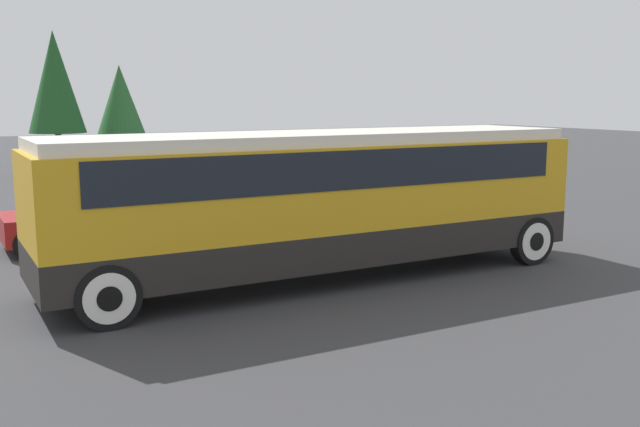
# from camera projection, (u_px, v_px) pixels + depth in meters

# --- Properties ---
(ground_plane) EXTENTS (120.00, 120.00, 0.00)m
(ground_plane) POSITION_uv_depth(u_px,v_px,m) (320.00, 278.00, 14.40)
(ground_plane) COLOR #38383A
(tour_bus) EXTENTS (10.97, 2.68, 2.94)m
(tour_bus) POSITION_uv_depth(u_px,v_px,m) (324.00, 191.00, 14.16)
(tour_bus) COLOR black
(tour_bus) RESTS_ON ground_plane
(parked_car_near) EXTENTS (4.53, 1.87, 1.34)m
(parked_car_near) POSITION_uv_depth(u_px,v_px,m) (373.00, 194.00, 21.99)
(parked_car_near) COLOR black
(parked_car_near) RESTS_ON ground_plane
(parked_car_mid) EXTENTS (4.18, 1.93, 1.47)m
(parked_car_mid) POSITION_uv_depth(u_px,v_px,m) (91.00, 216.00, 17.42)
(parked_car_mid) COLOR maroon
(parked_car_mid) RESTS_ON ground_plane
(tree_left) EXTENTS (2.55, 2.55, 6.61)m
(tree_left) POSITION_uv_depth(u_px,v_px,m) (55.00, 82.00, 32.51)
(tree_left) COLOR brown
(tree_left) RESTS_ON ground_plane
(tree_center) EXTENTS (2.51, 2.51, 5.16)m
(tree_center) POSITION_uv_depth(u_px,v_px,m) (120.00, 103.00, 34.94)
(tree_center) COLOR brown
(tree_center) RESTS_ON ground_plane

